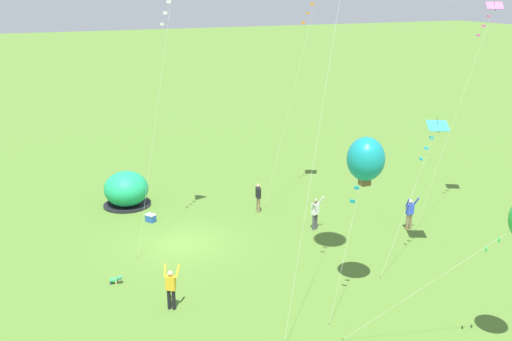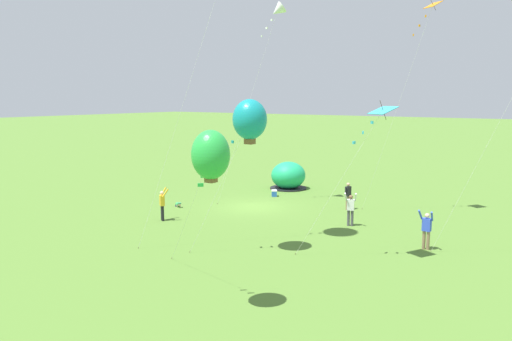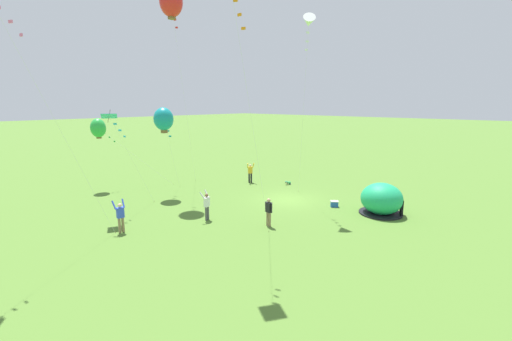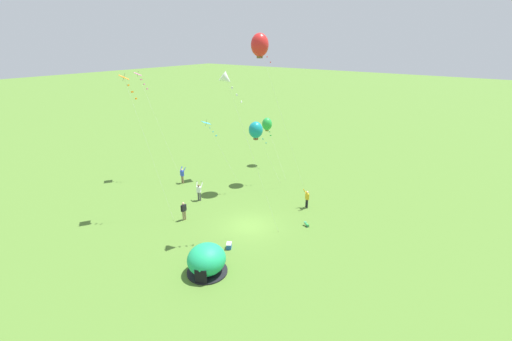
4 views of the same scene
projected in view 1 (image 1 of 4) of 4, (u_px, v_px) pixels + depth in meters
name	position (u px, v px, depth m)	size (l,w,h in m)	color
ground_plane	(183.00, 244.00, 30.49)	(300.00, 300.00, 0.00)	#517A2D
popup_tent	(126.00, 190.00, 35.50)	(2.81, 2.81, 2.10)	#1EAD6B
cooler_box	(151.00, 218.00, 33.28)	(0.65, 0.60, 0.44)	#2659B2
toddler_crawling	(116.00, 280.00, 26.40)	(0.39, 0.55, 0.32)	green
person_flying_kite	(410.00, 212.00, 32.01)	(0.49, 0.68, 1.89)	#8C7251
person_watching_sky	(258.00, 196.00, 34.50)	(0.58, 0.29, 1.72)	#8C7251
person_near_tent	(315.00, 212.00, 31.99)	(0.60, 0.71, 1.89)	#4C4C51
person_arms_raised	(171.00, 287.00, 24.10)	(0.67, 0.72, 1.89)	black
kite_orange	(314.00, 1.00, 34.00)	(1.31, 4.11, 12.53)	silver
kite_teal	(366.00, 159.00, 23.65)	(2.29, 3.06, 6.93)	silver
kite_cyan	(435.00, 131.00, 27.29)	(1.74, 4.04, 6.88)	silver
kite_pink	(491.00, 14.00, 31.34)	(1.43, 5.24, 11.91)	silver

